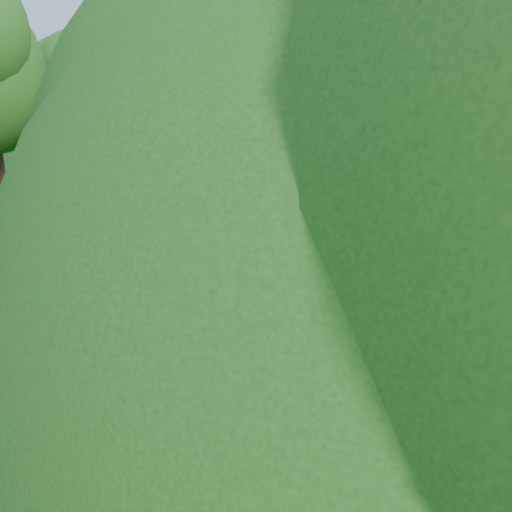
# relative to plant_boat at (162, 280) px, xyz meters

# --- Properties ---
(ground) EXTENTS (100.00, 100.00, 0.00)m
(ground) POSITION_rel_plant_boat_xyz_m (2.25, 1.32, -0.85)
(ground) COLOR #185114
(ground) RESTS_ON ground
(canal_water) EXTENTS (10.00, 100.00, 0.02)m
(canal_water) POSITION_rel_plant_boat_xyz_m (-3.75, 1.32, -0.84)
(canal_water) COLOR black
(canal_water) RESTS_ON ground
(towpath) EXTENTS (2.20, 100.00, 0.03)m
(towpath) POSITION_rel_plant_boat_xyz_m (3.45, 1.32, -0.84)
(towpath) COLOR #473721
(towpath) RESTS_ON ground
(plant_boat) EXTENTS (2.29, 13.52, 2.29)m
(plant_boat) POSITION_rel_plant_boat_xyz_m (0.00, 0.00, 0.00)
(plant_boat) COLOR white
(plant_boat) RESTS_ON canal_water
(tree_near_overhang) EXTENTS (5.52, 5.28, 8.99)m
(tree_near_overhang) POSITION_rel_plant_boat_xyz_m (6.04, 4.38, 5.75)
(tree_near_overhang) COLOR black
(tree_near_overhang) RESTS_ON ground
(tree_near_mid) EXTENTS (6.90, 6.60, 9.40)m
(tree_near_mid) POSITION_rel_plant_boat_xyz_m (6.73, 16.40, 5.58)
(tree_near_mid) COLOR black
(tree_near_mid) RESTS_ON ground
(tree_near_far) EXTENTS (7.59, 7.26, 10.30)m
(tree_near_far) POSITION_rel_plant_boat_xyz_m (6.23, 27.41, 6.20)
(tree_near_far) COLOR black
(tree_near_far) RESTS_ON ground
(tree_near_behind) EXTENTS (6.44, 6.16, 8.68)m
(tree_near_behind) POSITION_rel_plant_boat_xyz_m (7.23, -10.61, 5.06)
(tree_near_behind) COLOR black
(tree_near_behind) RESTS_ON ground
(tree_far_c) EXTENTS (7.13, 6.82, 9.59)m
(tree_far_c) POSITION_rel_plant_boat_xyz_m (-11.27, 15.40, 5.67)
(tree_far_c) COLOR black
(tree_far_c) RESTS_ON ground
(tree_far_d) EXTENTS (8.05, 7.70, 10.85)m
(tree_far_d) POSITION_rel_plant_boat_xyz_m (-12.77, 25.41, 6.55)
(tree_far_d) COLOR black
(tree_far_d) RESTS_ON ground
(tree_far_h) EXTENTS (7.82, 7.48, 10.49)m
(tree_far_h) POSITION_rel_plant_boat_xyz_m (-16.77, 20.41, 6.28)
(tree_far_h) COLOR black
(tree_far_h) RESTS_ON ground
(second_boat) EXTENTS (2.10, 7.22, 1.40)m
(second_boat) POSITION_rel_plant_boat_xyz_m (0.50, 18.99, -0.29)
(second_boat) COLOR black
(second_boat) RESTS_ON canal_water
(sandwich_board) EXTENTS (0.76, 0.71, 1.14)m
(sandwich_board) POSITION_rel_plant_boat_xyz_m (4.14, -0.52, -0.31)
(sandwich_board) COLOR #A12E0B
(sandwich_board) RESTS_ON towpath
(pedestrian_pink) EXTENTS (0.61, 0.44, 1.54)m
(pedestrian_pink) POSITION_rel_plant_boat_xyz_m (3.52, 20.27, -0.05)
(pedestrian_pink) COLOR #D85985
(pedestrian_pink) RESTS_ON towpath
(pedestrian_dark) EXTENTS (1.00, 0.91, 1.68)m
(pedestrian_dark) POSITION_rel_plant_boat_xyz_m (3.11, 25.08, 0.02)
(pedestrian_dark) COLOR black
(pedestrian_dark) RESTS_ON towpath
(verge_plant) EXTENTS (0.39, 0.34, 0.42)m
(verge_plant) POSITION_rel_plant_boat_xyz_m (2.30, 3.87, -0.64)
(verge_plant) COLOR #216B20
(verge_plant) RESTS_ON ground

